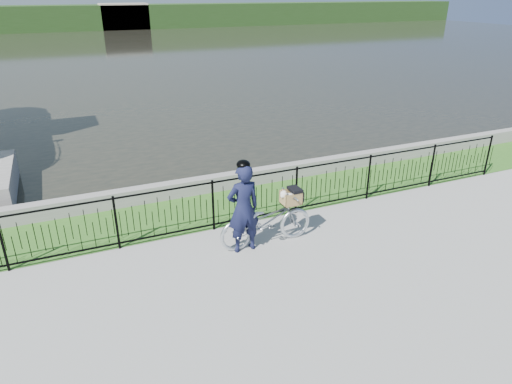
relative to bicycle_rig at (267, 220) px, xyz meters
name	(u,v)px	position (x,y,z in m)	size (l,w,h in m)	color
ground	(289,255)	(0.21, -0.60, -0.53)	(120.00, 120.00, 0.00)	gray
grass_strip	(240,203)	(0.21, 2.00, -0.52)	(60.00, 2.00, 0.01)	#32641F
water	(100,55)	(0.21, 32.40, -0.53)	(120.00, 120.00, 0.00)	black
quay_wall	(226,181)	(0.21, 3.00, -0.33)	(60.00, 0.30, 0.40)	gray
fence	(256,198)	(0.21, 1.00, 0.05)	(14.00, 0.06, 1.15)	black
far_treeline	(75,18)	(0.21, 59.40, 0.97)	(120.00, 6.00, 3.00)	#203D17
far_building_right	(124,16)	(6.21, 57.90, 1.07)	(6.00, 3.00, 3.20)	#AB9F89
bicycle_rig	(267,220)	(0.00, 0.00, 0.00)	(1.97, 0.69, 1.15)	silver
cyclist	(243,208)	(-0.52, -0.04, 0.40)	(0.68, 0.46, 1.88)	black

